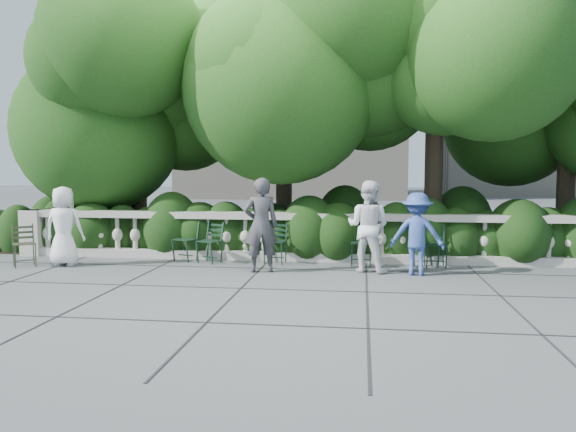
# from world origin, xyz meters

# --- Properties ---
(ground) EXTENTS (90.00, 90.00, 0.00)m
(ground) POSITION_xyz_m (0.00, 0.00, 0.00)
(ground) COLOR #474B4E
(ground) RESTS_ON ground
(balustrade) EXTENTS (12.00, 0.44, 1.00)m
(balustrade) POSITION_xyz_m (0.00, 1.80, 0.49)
(balustrade) COLOR #9E998E
(balustrade) RESTS_ON ground
(shrub_hedge) EXTENTS (15.00, 2.60, 1.70)m
(shrub_hedge) POSITION_xyz_m (0.00, 3.00, 0.00)
(shrub_hedge) COLOR black
(shrub_hedge) RESTS_ON ground
(tree_canopy) EXTENTS (15.04, 6.52, 6.78)m
(tree_canopy) POSITION_xyz_m (0.69, 3.19, 3.96)
(tree_canopy) COLOR #3F3023
(tree_canopy) RESTS_ON ground
(chair_a) EXTENTS (0.59, 0.61, 0.84)m
(chair_a) POSITION_xyz_m (-1.69, 1.14, 0.00)
(chair_a) COLOR black
(chair_a) RESTS_ON ground
(chair_b) EXTENTS (0.58, 0.61, 0.84)m
(chair_b) POSITION_xyz_m (-2.25, 1.32, 0.00)
(chair_b) COLOR black
(chair_b) RESTS_ON ground
(chair_c) EXTENTS (0.50, 0.53, 0.84)m
(chair_c) POSITION_xyz_m (-0.33, 1.26, 0.00)
(chair_c) COLOR black
(chair_c) RESTS_ON ground
(chair_d) EXTENTS (0.46, 0.50, 0.84)m
(chair_d) POSITION_xyz_m (2.84, 1.24, 0.00)
(chair_d) COLOR black
(chair_d) RESTS_ON ground
(chair_e) EXTENTS (0.57, 0.59, 0.84)m
(chair_e) POSITION_xyz_m (2.70, 1.25, 0.00)
(chair_e) COLOR black
(chair_e) RESTS_ON ground
(chair_f) EXTENTS (0.44, 0.48, 0.84)m
(chair_f) POSITION_xyz_m (1.40, 1.24, 0.00)
(chair_f) COLOR black
(chair_f) RESTS_ON ground
(chair_weathered) EXTENTS (0.64, 0.65, 0.84)m
(chair_weathered) POSITION_xyz_m (-5.03, 0.29, 0.00)
(chair_weathered) COLOR black
(chair_weathered) RESTS_ON ground
(person_businessman) EXTENTS (0.78, 0.53, 1.56)m
(person_businessman) POSITION_xyz_m (-4.38, 0.59, 0.78)
(person_businessman) COLOR white
(person_businessman) RESTS_ON ground
(person_woman_grey) EXTENTS (0.73, 0.58, 1.75)m
(person_woman_grey) POSITION_xyz_m (-0.43, 0.46, 0.87)
(person_woman_grey) COLOR #38383C
(person_woman_grey) RESTS_ON ground
(person_casual_man) EXTENTS (1.00, 0.89, 1.69)m
(person_casual_man) POSITION_xyz_m (1.53, 0.75, 0.85)
(person_casual_man) COLOR silver
(person_casual_man) RESTS_ON ground
(person_older_blue) EXTENTS (1.03, 0.68, 1.49)m
(person_older_blue) POSITION_xyz_m (2.40, 0.54, 0.74)
(person_older_blue) COLOR #304992
(person_older_blue) RESTS_ON ground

